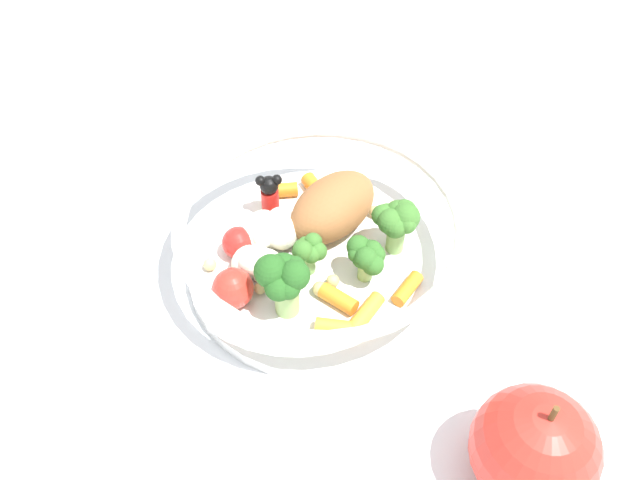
# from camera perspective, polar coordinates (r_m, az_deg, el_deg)

# --- Properties ---
(ground_plane) EXTENTS (2.40, 2.40, 0.00)m
(ground_plane) POSITION_cam_1_polar(r_m,az_deg,el_deg) (0.54, 1.52, -2.05)
(ground_plane) COLOR white
(food_container) EXTENTS (0.22, 0.22, 0.06)m
(food_container) POSITION_cam_1_polar(r_m,az_deg,el_deg) (0.51, -0.41, 0.04)
(food_container) COLOR white
(food_container) RESTS_ON ground_plane
(loose_apple) EXTENTS (0.08, 0.08, 0.09)m
(loose_apple) POSITION_cam_1_polar(r_m,az_deg,el_deg) (0.43, 18.05, -16.84)
(loose_apple) COLOR red
(loose_apple) RESTS_ON ground_plane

